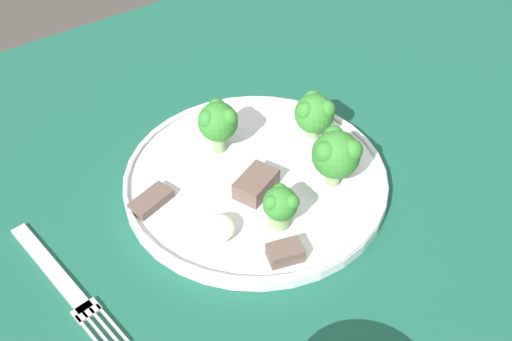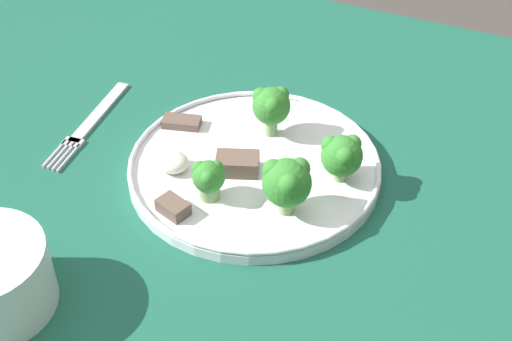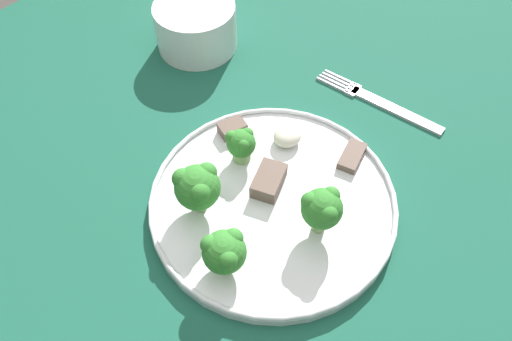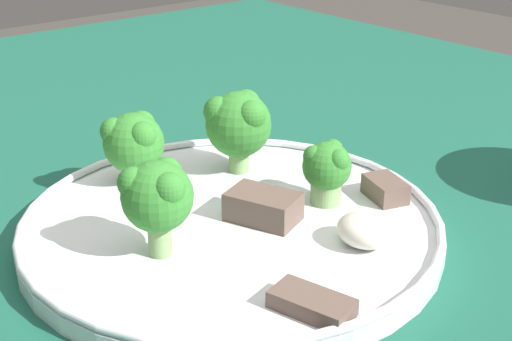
% 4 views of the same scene
% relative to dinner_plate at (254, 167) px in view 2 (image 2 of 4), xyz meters
% --- Properties ---
extents(table, '(1.26, 1.01, 0.75)m').
position_rel_dinner_plate_xyz_m(table, '(-0.04, 0.07, -0.10)').
color(table, '#195642').
rests_on(table, ground_plane).
extents(dinner_plate, '(0.29, 0.29, 0.02)m').
position_rel_dinner_plate_xyz_m(dinner_plate, '(0.00, 0.00, 0.00)').
color(dinner_plate, white).
rests_on(dinner_plate, table).
extents(fork, '(0.04, 0.19, 0.00)m').
position_rel_dinner_plate_xyz_m(fork, '(0.22, 0.00, -0.01)').
color(fork, '#B2B2B7').
rests_on(fork, table).
extents(broccoli_floret_near_rim_left, '(0.05, 0.05, 0.06)m').
position_rel_dinner_plate_xyz_m(broccoli_floret_near_rim_left, '(-0.06, 0.06, 0.04)').
color(broccoli_floret_near_rim_left, '#7FA866').
rests_on(broccoli_floret_near_rim_left, dinner_plate).
extents(broccoli_floret_center_left, '(0.05, 0.05, 0.06)m').
position_rel_dinner_plate_xyz_m(broccoli_floret_center_left, '(-0.10, -0.02, 0.04)').
color(broccoli_floret_center_left, '#7FA866').
rests_on(broccoli_floret_center_left, dinner_plate).
extents(broccoli_floret_back_left, '(0.05, 0.04, 0.06)m').
position_rel_dinner_plate_xyz_m(broccoli_floret_back_left, '(0.01, -0.06, 0.04)').
color(broccoli_floret_back_left, '#7FA866').
rests_on(broccoli_floret_back_left, dinner_plate).
extents(broccoli_floret_front_left, '(0.04, 0.04, 0.05)m').
position_rel_dinner_plate_xyz_m(broccoli_floret_front_left, '(0.02, 0.07, 0.03)').
color(broccoli_floret_front_left, '#7FA866').
rests_on(broccoli_floret_front_left, dinner_plate).
extents(meat_slice_front_slice, '(0.06, 0.05, 0.02)m').
position_rel_dinner_plate_xyz_m(meat_slice_front_slice, '(0.01, 0.02, 0.01)').
color(meat_slice_front_slice, brown).
rests_on(meat_slice_front_slice, dinner_plate).
extents(meat_slice_middle_slice, '(0.05, 0.03, 0.01)m').
position_rel_dinner_plate_xyz_m(meat_slice_middle_slice, '(0.11, -0.03, 0.01)').
color(meat_slice_middle_slice, brown).
rests_on(meat_slice_middle_slice, dinner_plate).
extents(meat_slice_rear_slice, '(0.04, 0.03, 0.02)m').
position_rel_dinner_plate_xyz_m(meat_slice_rear_slice, '(0.04, 0.11, 0.01)').
color(meat_slice_rear_slice, brown).
rests_on(meat_slice_rear_slice, dinner_plate).
extents(sauce_dollop, '(0.04, 0.03, 0.02)m').
position_rel_dinner_plate_xyz_m(sauce_dollop, '(0.08, 0.05, 0.01)').
color(sauce_dollop, silver).
rests_on(sauce_dollop, dinner_plate).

